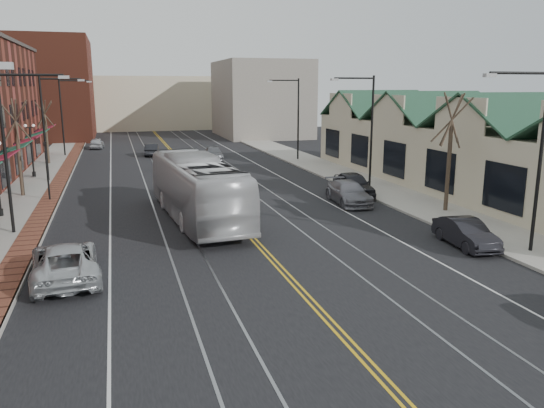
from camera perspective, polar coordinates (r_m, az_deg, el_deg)
ground at (r=15.99m, az=8.96°, el=-15.27°), size 160.00×160.00×0.00m
sidewalk_left at (r=34.00m, az=-25.78°, el=-1.18°), size 4.00×120.00×0.15m
sidewalk_right at (r=38.17m, az=12.45°, el=1.19°), size 4.00×120.00×0.15m
building_right at (r=41.04m, az=19.98°, el=4.66°), size 8.00×36.00×4.60m
backdrop_left at (r=83.26m, az=-23.71°, el=11.28°), size 14.00×18.00×14.00m
backdrop_mid at (r=97.94m, az=-13.06°, el=10.58°), size 22.00×14.00×9.00m
backdrop_right at (r=80.58m, az=-1.23°, el=11.23°), size 12.00×16.00×11.00m
streetlight_l_1 at (r=29.19m, az=-26.05°, el=6.60°), size 3.33×0.25×8.00m
streetlight_l_2 at (r=45.01m, az=-22.85°, el=8.57°), size 3.33×0.25×8.00m
streetlight_l_3 at (r=60.93m, az=-21.30°, el=9.50°), size 3.33×0.25×8.00m
streetlight_r_0 at (r=25.60m, az=26.32°, el=5.90°), size 3.33×0.25×8.00m
streetlight_r_1 at (r=38.85m, az=10.11°, el=8.86°), size 3.33×0.25×8.00m
streetlight_r_2 at (r=53.62m, az=2.38°, el=10.02°), size 3.33×0.25×8.00m
lamppost_l_3 at (r=47.44m, az=-24.42°, el=5.15°), size 0.84×0.28×4.27m
tree_left_near at (r=39.39m, az=-25.66°, el=5.66°), size 1.78×1.37×6.48m
tree_left_far at (r=55.20m, az=-23.14°, el=7.29°), size 1.66×1.28×6.02m
tree_right_mid at (r=32.84m, az=18.57°, el=5.51°), size 1.90×1.46×6.93m
traffic_signal at (r=37.30m, az=-23.07°, el=3.76°), size 0.18×0.15×3.80m
transit_bus at (r=30.08m, az=-8.06°, el=1.64°), size 4.02×12.98×3.56m
parked_suv at (r=22.27m, az=-21.37°, el=-5.80°), size 2.94×5.52×1.48m
parked_car_b at (r=26.56m, az=20.11°, el=-2.96°), size 1.75×4.13×1.32m
parked_car_c at (r=34.45m, az=8.23°, el=1.22°), size 2.42×5.07×1.43m
parked_car_d at (r=36.90m, az=8.74°, el=2.11°), size 2.38×4.90×1.61m
distant_car_left at (r=59.20m, az=-12.82°, el=5.72°), size 1.79×4.12×1.32m
distant_car_right at (r=55.22m, az=-6.30°, el=5.46°), size 2.24×4.53×1.27m
distant_car_far at (r=67.81m, az=-18.34°, el=6.23°), size 1.75×3.89×1.30m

